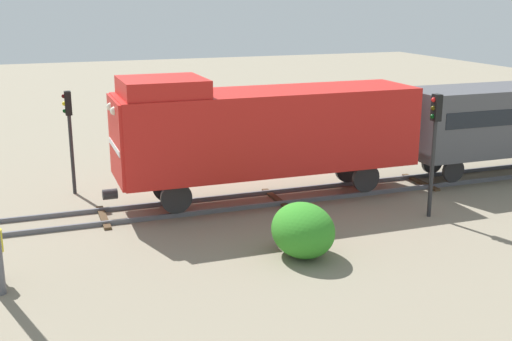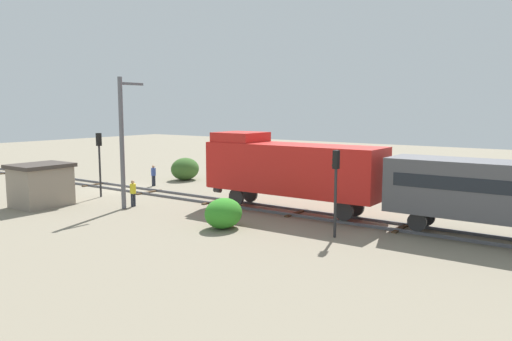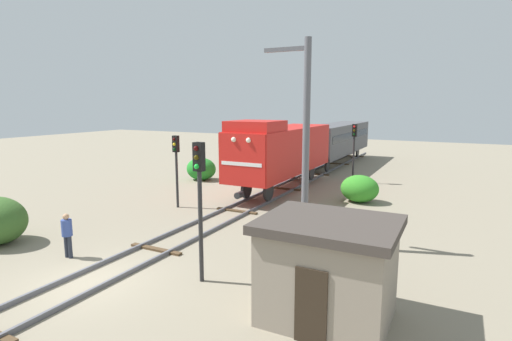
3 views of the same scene
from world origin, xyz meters
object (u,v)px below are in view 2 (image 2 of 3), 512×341
at_px(worker_near_track, 153,174).
at_px(traffic_signal_near, 99,153).
at_px(catenary_mast, 123,140).
at_px(worker_by_signal, 133,191).
at_px(relay_hut, 41,185).
at_px(traffic_signal_mid, 237,156).
at_px(locomotive, 290,167).
at_px(traffic_signal_far, 336,177).

bearing_deg(worker_near_track, traffic_signal_near, -30.85).
xyz_separation_m(traffic_signal_near, catenary_mast, (1.74, 4.66, 1.20)).
distance_m(worker_by_signal, relay_hut, 5.97).
bearing_deg(traffic_signal_mid, relay_hut, -34.65).
bearing_deg(locomotive, catenary_mast, -61.49).
xyz_separation_m(traffic_signal_mid, catenary_mast, (8.34, -2.52, 1.55)).
xyz_separation_m(locomotive, relay_hut, (7.50, -14.10, -1.38)).
relative_size(locomotive, relay_hut, 3.31).
bearing_deg(traffic_signal_far, worker_near_track, -107.37).
xyz_separation_m(worker_near_track, relay_hut, (9.90, 0.25, 0.40)).
height_order(traffic_signal_near, relay_hut, traffic_signal_near).
distance_m(traffic_signal_near, catenary_mast, 5.11).
relative_size(traffic_signal_near, relay_hut, 1.30).
relative_size(traffic_signal_far, catenary_mast, 0.52).
bearing_deg(relay_hut, traffic_signal_near, 175.30).
height_order(locomotive, traffic_signal_mid, locomotive).
xyz_separation_m(traffic_signal_near, worker_by_signal, (1.00, 4.60, -2.14)).
relative_size(traffic_signal_mid, worker_near_track, 2.35).
relative_size(traffic_signal_mid, worker_by_signal, 2.35).
relative_size(traffic_signal_mid, traffic_signal_far, 0.93).
height_order(traffic_signal_near, traffic_signal_far, traffic_signal_near).
distance_m(worker_by_signal, catenary_mast, 3.42).
bearing_deg(relay_hut, traffic_signal_mid, 145.35).
distance_m(traffic_signal_near, worker_near_track, 6.02).
distance_m(locomotive, traffic_signal_far, 6.03).
height_order(traffic_signal_near, worker_near_track, traffic_signal_near).
bearing_deg(catenary_mast, traffic_signal_far, 95.50).
height_order(traffic_signal_mid, relay_hut, traffic_signal_mid).
height_order(traffic_signal_mid, worker_by_signal, traffic_signal_mid).
xyz_separation_m(traffic_signal_mid, traffic_signal_far, (7.00, 11.40, 0.18)).
bearing_deg(traffic_signal_far, traffic_signal_mid, -121.55).
distance_m(locomotive, relay_hut, 16.03).
bearing_deg(catenary_mast, worker_by_signal, -175.96).
height_order(worker_near_track, relay_hut, relay_hut).
bearing_deg(traffic_signal_mid, worker_by_signal, -18.72).
distance_m(traffic_signal_far, worker_by_signal, 14.13).
height_order(locomotive, traffic_signal_far, locomotive).
bearing_deg(relay_hut, worker_near_track, -178.56).
bearing_deg(worker_by_signal, traffic_signal_mid, 42.39).
xyz_separation_m(worker_near_track, worker_by_signal, (6.60, 5.21, 0.00)).
bearing_deg(locomotive, worker_near_track, -99.49).
bearing_deg(worker_near_track, traffic_signal_far, 35.65).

